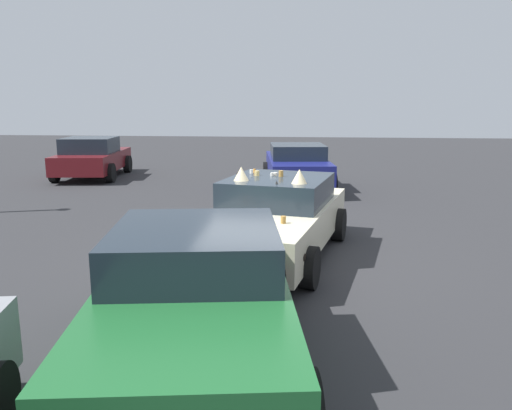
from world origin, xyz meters
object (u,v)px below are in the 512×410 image
Objects in this scene: parked_sedan_far_left at (92,158)px; parked_sedan_behind_right at (297,166)px; parked_sedan_far_right at (196,300)px; art_car_decorated at (274,217)px.

parked_sedan_behind_right is (-1.68, -7.24, -0.00)m from parked_sedan_far_left.
parked_sedan_far_right is (-12.58, -6.46, 0.02)m from parked_sedan_far_left.
art_car_decorated reaches higher than parked_sedan_far_left.
parked_sedan_far_left reaches higher than parked_sedan_behind_right.
parked_sedan_far_right is at bearing 169.17° from parked_sedan_behind_right.
art_car_decorated is 6.96m from parked_sedan_behind_right.
art_car_decorated reaches higher than parked_sedan_behind_right.
parked_sedan_behind_right is 10.93m from parked_sedan_far_right.
art_car_decorated is at bearing 163.85° from parked_sedan_far_right.
parked_sedan_far_right is (-3.94, 0.53, 0.04)m from art_car_decorated.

